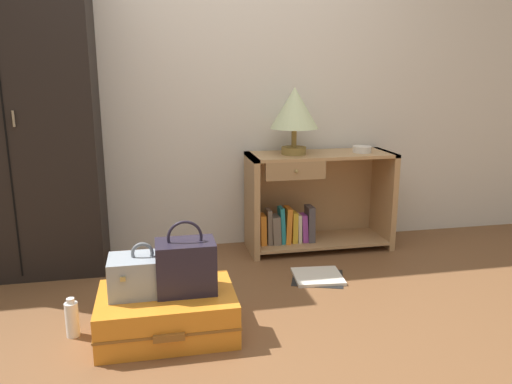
% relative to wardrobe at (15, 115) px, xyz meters
% --- Properties ---
extents(ground_plane, '(9.00, 9.00, 0.00)m').
position_rel_wardrobe_xyz_m(ground_plane, '(1.18, -1.20, -0.99)').
color(ground_plane, brown).
extents(back_wall, '(6.40, 0.10, 2.60)m').
position_rel_wardrobe_xyz_m(back_wall, '(1.18, 0.30, 0.31)').
color(back_wall, silver).
rests_on(back_wall, ground_plane).
extents(wardrobe, '(0.95, 0.47, 1.98)m').
position_rel_wardrobe_xyz_m(wardrobe, '(0.00, 0.00, 0.00)').
color(wardrobe, black).
rests_on(wardrobe, ground_plane).
extents(bookshelf, '(1.02, 0.39, 0.69)m').
position_rel_wardrobe_xyz_m(bookshelf, '(1.90, 0.05, -0.65)').
color(bookshelf, tan).
rests_on(bookshelf, ground_plane).
extents(table_lamp, '(0.33, 0.33, 0.45)m').
position_rel_wardrobe_xyz_m(table_lamp, '(1.75, 0.02, 0.00)').
color(table_lamp, olive).
rests_on(table_lamp, bookshelf).
extents(bowl, '(0.13, 0.13, 0.04)m').
position_rel_wardrobe_xyz_m(bowl, '(2.24, -0.00, -0.28)').
color(bowl, silver).
rests_on(bowl, bookshelf).
extents(suitcase_large, '(0.66, 0.48, 0.21)m').
position_rel_wardrobe_xyz_m(suitcase_large, '(0.83, -1.00, -0.88)').
color(suitcase_large, orange).
rests_on(suitcase_large, ground_plane).
extents(train_case, '(0.32, 0.22, 0.25)m').
position_rel_wardrobe_xyz_m(train_case, '(0.73, -0.98, -0.68)').
color(train_case, '#8E99A3').
rests_on(train_case, suitcase_large).
extents(handbag, '(0.28, 0.19, 0.36)m').
position_rel_wardrobe_xyz_m(handbag, '(0.93, -1.00, -0.65)').
color(handbag, '#231E2D').
rests_on(handbag, suitcase_large).
extents(bottle, '(0.06, 0.06, 0.20)m').
position_rel_wardrobe_xyz_m(bottle, '(0.38, -0.93, -0.90)').
color(bottle, white).
rests_on(bottle, ground_plane).
extents(open_book_on_floor, '(0.39, 0.38, 0.02)m').
position_rel_wardrobe_xyz_m(open_book_on_floor, '(1.77, -0.51, -0.98)').
color(open_book_on_floor, white).
rests_on(open_book_on_floor, ground_plane).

